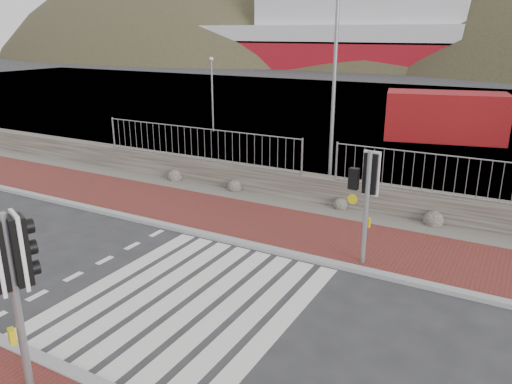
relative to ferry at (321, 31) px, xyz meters
The scene contains 15 objects.
ground 72.44m from the ferry, 70.05° to the right, with size 220.00×220.00×0.00m, color #28282B.
sidewalk_far 68.23m from the ferry, 68.75° to the right, with size 40.00×3.00×0.08m, color maroon.
kerb_near 75.25m from the ferry, 70.83° to the right, with size 40.00×0.25×0.12m, color gray.
kerb_far 69.63m from the ferry, 69.20° to the right, with size 40.00×0.25×0.12m, color gray.
zebra_crossing 72.43m from the ferry, 70.05° to the right, with size 4.62×5.60×0.01m.
gravel_strip 66.38m from the ferry, 68.13° to the right, with size 40.00×1.50×0.06m, color #59544C.
stone_wall 65.61m from the ferry, 67.86° to the right, with size 40.00×0.60×0.90m, color #413B35.
railing 65.66m from the ferry, 67.91° to the right, with size 18.07×0.07×1.22m.
quay 47.29m from the ferry, 58.36° to the right, with size 120.00×40.00×0.50m, color #4C4C4F.
water 25.72m from the ferry, 11.47° to the right, with size 220.00×50.00×0.05m, color #3F4C54.
ferry is the anchor object (origin of this frame).
traffic_signal_near 75.61m from the ferry, 71.27° to the right, with size 0.51×0.42×3.09m.
traffic_signal_far 70.14m from the ferry, 67.02° to the right, with size 0.69×0.28×2.88m.
streetlight 64.79m from the ferry, 67.47° to the right, with size 1.48×0.52×7.09m.
shipping_container 55.05m from the ferry, 61.10° to the right, with size 5.94×2.47×2.47m, color #9C1211.
Camera 1 is at (5.85, -7.60, 5.50)m, focal length 35.00 mm.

